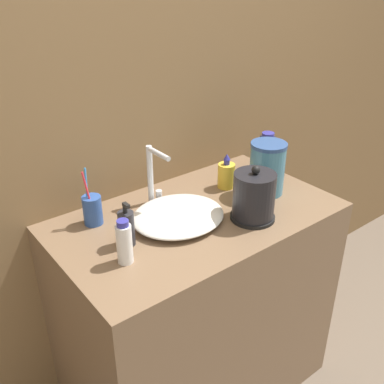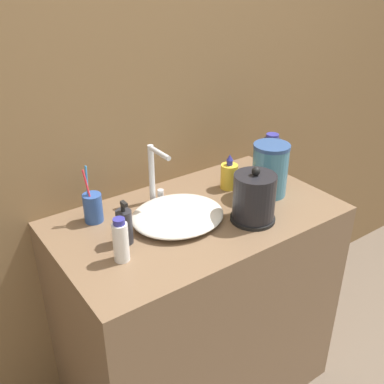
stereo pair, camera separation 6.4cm
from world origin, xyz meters
TOP-DOWN VIEW (x-y plane):
  - wall_back at (0.00, 0.62)m, footprint 6.00×0.04m
  - vanity_counter at (0.00, 0.30)m, footprint 1.03×0.60m
  - sink_basin at (-0.08, 0.30)m, footprint 0.33×0.30m
  - faucet at (-0.07, 0.46)m, footprint 0.06×0.13m
  - electric_kettle at (0.14, 0.16)m, footprint 0.16×0.16m
  - toothbrush_cup at (-0.32, 0.48)m, footprint 0.07×0.07m
  - lotion_bottle at (-0.29, 0.29)m, footprint 0.05×0.05m
  - shampoo_bottle at (0.23, 0.40)m, footprint 0.07×0.07m
  - mouthwash_bottle at (-0.34, 0.21)m, footprint 0.05×0.05m
  - hand_cream_bottle at (0.42, 0.37)m, footprint 0.07×0.07m
  - water_pitcher at (0.32, 0.27)m, footprint 0.14×0.14m

SIDE VIEW (x-z plane):
  - vanity_counter at x=0.00m, z-range 0.00..0.87m
  - sink_basin at x=-0.08m, z-range 0.87..0.92m
  - toothbrush_cup at x=-0.32m, z-range 0.82..1.03m
  - shampoo_bottle at x=0.23m, z-range 0.85..1.00m
  - lotion_bottle at x=-0.29m, z-range 0.85..1.01m
  - mouthwash_bottle at x=-0.34m, z-range 0.87..1.01m
  - electric_kettle at x=0.14m, z-range 0.85..1.05m
  - hand_cream_bottle at x=0.42m, z-range 0.87..1.06m
  - water_pitcher at x=0.32m, z-range 0.87..1.08m
  - faucet at x=-0.07m, z-range 0.88..1.11m
  - wall_back at x=0.00m, z-range 0.00..2.60m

